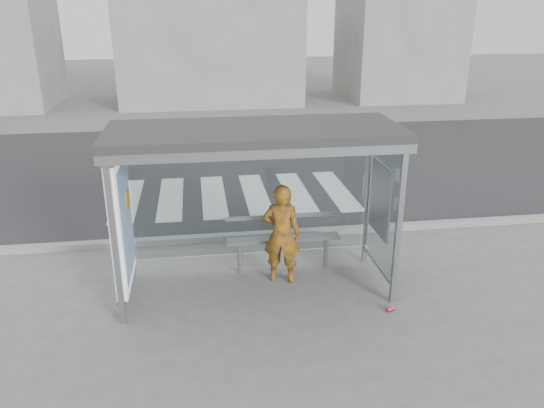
{
  "coord_description": "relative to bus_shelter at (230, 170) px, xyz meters",
  "views": [
    {
      "loc": [
        -0.85,
        -7.43,
        4.26
      ],
      "look_at": [
        0.27,
        0.2,
        1.36
      ],
      "focal_mm": 35.0,
      "sensor_mm": 36.0,
      "label": 1
    }
  ],
  "objects": [
    {
      "name": "curb",
      "position": [
        0.37,
        1.89,
        -1.92
      ],
      "size": [
        30.0,
        0.18,
        0.12
      ],
      "primitive_type": "cube",
      "color": "gray",
      "rests_on": "ground"
    },
    {
      "name": "building_center",
      "position": [
        0.37,
        17.94,
        0.52
      ],
      "size": [
        8.0,
        5.0,
        5.0
      ],
      "primitive_type": "cube",
      "color": "gray",
      "rests_on": "ground"
    },
    {
      "name": "bench",
      "position": [
        0.89,
        0.52,
        -1.4
      ],
      "size": [
        1.91,
        0.23,
        0.99
      ],
      "color": "slate",
      "rests_on": "ground"
    },
    {
      "name": "crosswalk",
      "position": [
        0.37,
        4.44,
        -1.98
      ],
      "size": [
        5.55,
        3.0,
        0.0
      ],
      "color": "silver",
      "rests_on": "ground"
    },
    {
      "name": "ground",
      "position": [
        0.37,
        -0.06,
        -1.98
      ],
      "size": [
        80.0,
        80.0,
        0.0
      ],
      "primitive_type": "plane",
      "color": "#5F5F5D",
      "rests_on": "ground"
    },
    {
      "name": "bus_shelter",
      "position": [
        0.0,
        0.0,
        0.0
      ],
      "size": [
        4.25,
        1.65,
        2.62
      ],
      "color": "gray",
      "rests_on": "ground"
    },
    {
      "name": "road",
      "position": [
        0.37,
        6.94,
        -1.98
      ],
      "size": [
        30.0,
        10.0,
        0.01
      ],
      "primitive_type": "cube",
      "color": "#29292B",
      "rests_on": "ground"
    },
    {
      "name": "person",
      "position": [
        0.8,
        0.15,
        -1.15
      ],
      "size": [
        0.7,
        0.56,
        1.66
      ],
      "primitive_type": "imported",
      "rotation": [
        0.0,
        0.0,
        2.85
      ],
      "color": "#D24413",
      "rests_on": "ground"
    },
    {
      "name": "building_right",
      "position": [
        9.37,
        17.94,
        1.52
      ],
      "size": [
        5.0,
        5.0,
        7.0
      ],
      "primitive_type": "cube",
      "color": "gray",
      "rests_on": "ground"
    },
    {
      "name": "soda_can",
      "position": [
        2.25,
        -1.02,
        -1.95
      ],
      "size": [
        0.15,
        0.11,
        0.07
      ],
      "primitive_type": "cylinder",
      "rotation": [
        0.0,
        1.57,
        0.29
      ],
      "color": "#CC3C61",
      "rests_on": "ground"
    }
  ]
}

